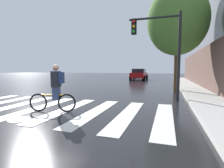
{
  "coord_description": "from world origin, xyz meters",
  "views": [
    {
      "loc": [
        4.58,
        -5.6,
        1.53
      ],
      "look_at": [
        2.33,
        1.37,
        0.9
      ],
      "focal_mm": 27.58,
      "sensor_mm": 36.0,
      "label": 1
    }
  ],
  "objects_px": {
    "manhole_cover": "(19,119)",
    "street_tree_near": "(177,21)",
    "sedan_mid": "(139,74)",
    "sedan_far": "(138,74)",
    "cyclist": "(55,89)",
    "traffic_light_near": "(161,41)",
    "fire_hydrant": "(217,85)"
  },
  "relations": [
    {
      "from": "manhole_cover",
      "to": "street_tree_near",
      "type": "bearing_deg",
      "value": 60.12
    },
    {
      "from": "manhole_cover",
      "to": "sedan_mid",
      "type": "height_order",
      "value": "sedan_mid"
    },
    {
      "from": "cyclist",
      "to": "street_tree_near",
      "type": "bearing_deg",
      "value": 59.16
    },
    {
      "from": "cyclist",
      "to": "sedan_mid",
      "type": "bearing_deg",
      "value": 90.34
    },
    {
      "from": "cyclist",
      "to": "fire_hydrant",
      "type": "xyz_separation_m",
      "value": [
        6.72,
        6.99,
        -0.31
      ]
    },
    {
      "from": "sedan_far",
      "to": "traffic_light_near",
      "type": "bearing_deg",
      "value": -77.68
    },
    {
      "from": "sedan_mid",
      "to": "street_tree_near",
      "type": "relative_size",
      "value": 0.67
    },
    {
      "from": "manhole_cover",
      "to": "sedan_far",
      "type": "bearing_deg",
      "value": 91.05
    },
    {
      "from": "manhole_cover",
      "to": "cyclist",
      "type": "relative_size",
      "value": 0.38
    },
    {
      "from": "traffic_light_near",
      "to": "manhole_cover",
      "type": "bearing_deg",
      "value": -129.62
    },
    {
      "from": "sedan_mid",
      "to": "traffic_light_near",
      "type": "relative_size",
      "value": 1.1
    },
    {
      "from": "manhole_cover",
      "to": "sedan_mid",
      "type": "bearing_deg",
      "value": 88.94
    },
    {
      "from": "cyclist",
      "to": "fire_hydrant",
      "type": "bearing_deg",
      "value": 46.13
    },
    {
      "from": "sedan_mid",
      "to": "cyclist",
      "type": "xyz_separation_m",
      "value": [
        0.11,
        -19.54,
        0.02
      ]
    },
    {
      "from": "sedan_mid",
      "to": "sedan_far",
      "type": "bearing_deg",
      "value": 101.4
    },
    {
      "from": "sedan_mid",
      "to": "traffic_light_near",
      "type": "height_order",
      "value": "traffic_light_near"
    },
    {
      "from": "sedan_mid",
      "to": "manhole_cover",
      "type": "bearing_deg",
      "value": -91.06
    },
    {
      "from": "sedan_mid",
      "to": "sedan_far",
      "type": "distance_m",
      "value": 4.25
    },
    {
      "from": "cyclist",
      "to": "traffic_light_near",
      "type": "height_order",
      "value": "traffic_light_near"
    },
    {
      "from": "cyclist",
      "to": "street_tree_near",
      "type": "xyz_separation_m",
      "value": [
        4.29,
        7.18,
        3.83
      ]
    },
    {
      "from": "sedan_mid",
      "to": "fire_hydrant",
      "type": "xyz_separation_m",
      "value": [
        6.84,
        -12.55,
        -0.29
      ]
    },
    {
      "from": "cyclist",
      "to": "traffic_light_near",
      "type": "bearing_deg",
      "value": 46.35
    },
    {
      "from": "manhole_cover",
      "to": "fire_hydrant",
      "type": "xyz_separation_m",
      "value": [
        7.22,
        8.14,
        0.53
      ]
    },
    {
      "from": "manhole_cover",
      "to": "traffic_light_near",
      "type": "relative_size",
      "value": 0.15
    },
    {
      "from": "cyclist",
      "to": "traffic_light_near",
      "type": "distance_m",
      "value": 5.37
    },
    {
      "from": "fire_hydrant",
      "to": "sedan_far",
      "type": "bearing_deg",
      "value": 114.67
    },
    {
      "from": "manhole_cover",
      "to": "fire_hydrant",
      "type": "relative_size",
      "value": 0.82
    },
    {
      "from": "sedan_far",
      "to": "sedan_mid",
      "type": "bearing_deg",
      "value": -78.6
    },
    {
      "from": "manhole_cover",
      "to": "traffic_light_near",
      "type": "height_order",
      "value": "traffic_light_near"
    },
    {
      "from": "sedan_far",
      "to": "cyclist",
      "type": "xyz_separation_m",
      "value": [
        0.95,
        -23.71,
        0.09
      ]
    },
    {
      "from": "sedan_far",
      "to": "street_tree_near",
      "type": "height_order",
      "value": "street_tree_near"
    },
    {
      "from": "sedan_far",
      "to": "fire_hydrant",
      "type": "height_order",
      "value": "sedan_far"
    }
  ]
}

